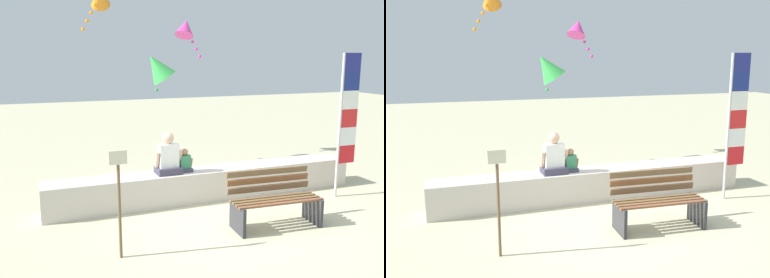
{
  "view_description": "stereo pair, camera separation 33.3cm",
  "coord_description": "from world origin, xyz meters",
  "views": [
    {
      "loc": [
        -3.08,
        -5.97,
        2.69
      ],
      "look_at": [
        -0.31,
        1.23,
        1.18
      ],
      "focal_mm": 39.95,
      "sensor_mm": 36.0,
      "label": 1
    },
    {
      "loc": [
        -2.77,
        -6.09,
        2.69
      ],
      "look_at": [
        -0.31,
        1.23,
        1.18
      ],
      "focal_mm": 39.95,
      "sensor_mm": 36.0,
      "label": 2
    }
  ],
  "objects": [
    {
      "name": "kite_magenta",
      "position": [
        0.82,
        4.63,
        3.38
      ],
      "size": [
        0.78,
        0.79,
        1.06
      ],
      "color": "#DB3D9E"
    },
    {
      "name": "flag_banner",
      "position": [
        2.48,
        0.42,
        1.58
      ],
      "size": [
        0.42,
        0.05,
        2.74
      ],
      "color": "#B7B7BC",
      "rests_on": "ground"
    },
    {
      "name": "ground_plane",
      "position": [
        0.0,
        0.0,
        0.0
      ],
      "size": [
        40.0,
        40.0,
        0.0
      ],
      "primitive_type": "plane",
      "color": "beige"
    },
    {
      "name": "person_adult",
      "position": [
        -0.79,
        1.2,
        0.87
      ],
      "size": [
        0.5,
        0.37,
        0.77
      ],
      "color": "#3B384E",
      "rests_on": "seawall_ledge"
    },
    {
      "name": "park_bench",
      "position": [
        0.47,
        -0.39,
        0.41
      ],
      "size": [
        1.48,
        0.69,
        0.88
      ],
      "color": "brown",
      "rests_on": "ground"
    },
    {
      "name": "person_child",
      "position": [
        -0.47,
        1.2,
        0.75
      ],
      "size": [
        0.28,
        0.21,
        0.44
      ],
      "color": "#373B4B",
      "rests_on": "seawall_ledge"
    },
    {
      "name": "seawall_ledge",
      "position": [
        0.0,
        1.23,
        0.29
      ],
      "size": [
        6.05,
        0.61,
        0.58
      ],
      "primitive_type": "cube",
      "color": "beige",
      "rests_on": "ground"
    },
    {
      "name": "sign_post",
      "position": [
        -2.05,
        -0.62,
        0.87
      ],
      "size": [
        0.24,
        0.04,
        1.48
      ],
      "color": "brown",
      "rests_on": "ground"
    },
    {
      "name": "kite_green",
      "position": [
        -0.3,
        3.46,
        2.43
      ],
      "size": [
        0.91,
        0.72,
        0.99
      ],
      "color": "green"
    }
  ]
}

